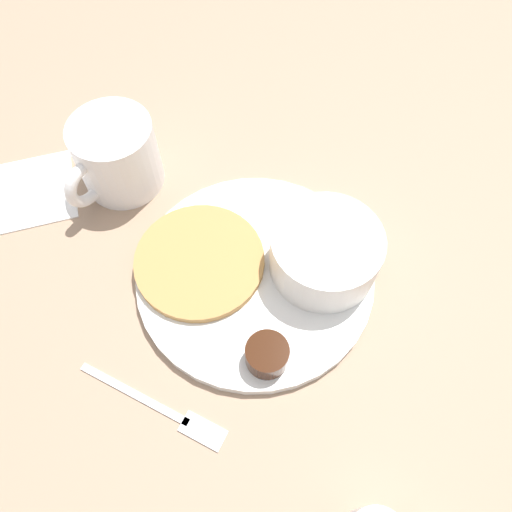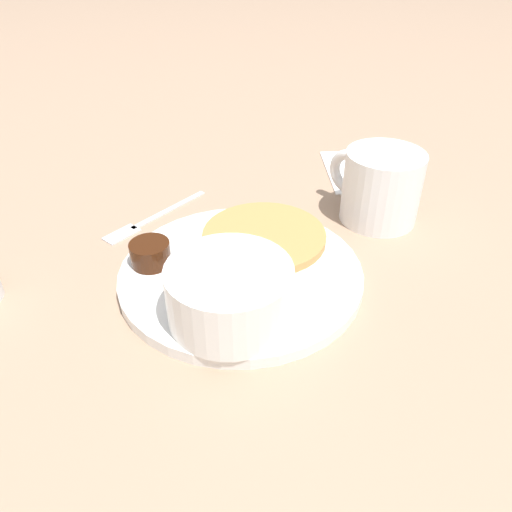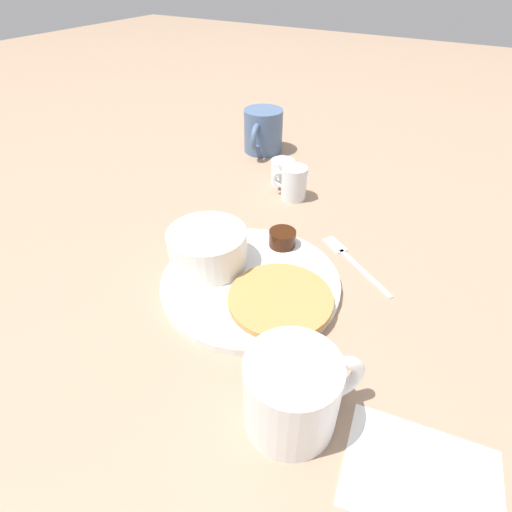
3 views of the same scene
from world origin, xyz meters
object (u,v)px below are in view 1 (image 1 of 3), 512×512
bowl (325,252)px  coffee_mug (116,157)px  fork (168,412)px  plate (255,275)px

bowl → coffee_mug: 0.25m
fork → bowl: bearing=-142.5°
fork → coffee_mug: bearing=-81.4°
plate → coffee_mug: coffee_mug is taller
bowl → coffee_mug: size_ratio=1.03×
coffee_mug → fork: 0.28m
bowl → fork: size_ratio=0.82×
coffee_mug → fork: (-0.04, 0.27, -0.04)m
plate → bowl: 0.08m
plate → bowl: (-0.07, 0.00, 0.03)m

